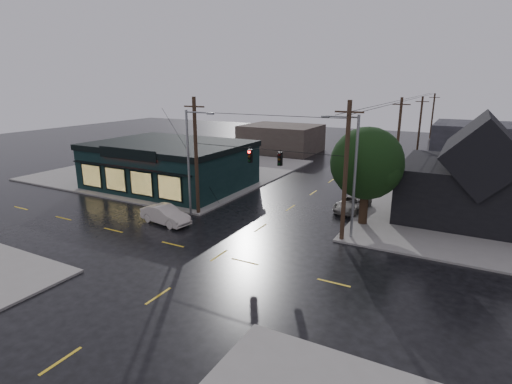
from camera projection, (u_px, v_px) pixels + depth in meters
The scene contains 17 objects.
ground_plane at pixel (219, 255), 26.92m from camera, with size 160.00×160.00×0.00m, color black.
sidewalk_nw at pixel (177, 169), 53.03m from camera, with size 28.00×28.00×0.15m, color gray.
pizza_shop at pixel (170, 164), 44.10m from camera, with size 16.30×12.34×4.90m.
ne_building at pixel (481, 167), 33.26m from camera, with size 12.60×11.60×8.75m.
corner_tree at pixel (367, 164), 31.41m from camera, with size 5.74×5.74×7.85m.
utility_pole_nw at pixel (198, 214), 35.42m from camera, with size 2.00×0.32×10.15m, color #352417, non-canonical shape.
utility_pole_ne at pixel (341, 241), 29.45m from camera, with size 2.00×0.32×10.15m, color #352417, non-canonical shape.
utility_pole_far_a at pixel (394, 180), 47.68m from camera, with size 2.00×0.32×9.65m, color #352417, non-canonical shape.
utility_pole_far_b at pixel (417, 154), 64.63m from camera, with size 2.00×0.32×9.15m, color #352417, non-canonical shape.
utility_pole_far_c at pixel (430, 139), 81.59m from camera, with size 2.00×0.32×9.15m, color #352417, non-canonical shape.
span_signal_assembly at pixel (265, 157), 30.87m from camera, with size 13.00×0.48×1.23m.
streetlight_nw at pixel (191, 216), 34.96m from camera, with size 5.40×0.30×9.15m, color gray, non-canonical shape.
streetlight_ne at pixel (351, 239), 29.82m from camera, with size 5.40×0.30×9.15m, color gray, non-canonical shape.
bg_building_west at pixel (281, 138), 66.67m from camera, with size 12.00×10.00×4.40m, color #3D312C.
bg_building_east at pixel (487, 144), 56.99m from camera, with size 14.00×12.00×5.60m, color #242429.
sedan_cream at pixel (165, 215), 32.81m from camera, with size 1.61×4.61×1.52m, color beige.
suv_silver at pixel (352, 204), 36.16m from camera, with size 2.21×4.79×1.33m, color gray.
Camera 1 is at (14.00, -20.63, 11.30)m, focal length 28.00 mm.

